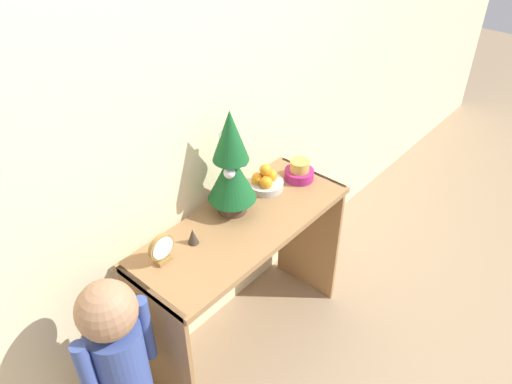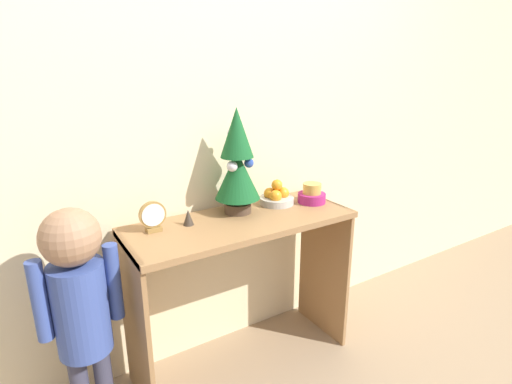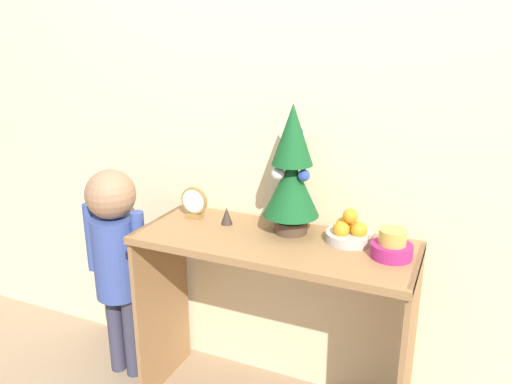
% 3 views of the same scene
% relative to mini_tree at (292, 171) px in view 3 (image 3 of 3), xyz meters
% --- Properties ---
extents(back_wall, '(7.00, 0.05, 2.50)m').
position_rel_mini_tree_xyz_m(back_wall, '(-0.03, 0.17, 0.19)').
color(back_wall, beige).
rests_on(back_wall, ground_plane).
extents(console_table, '(1.10, 0.44, 0.81)m').
position_rel_mini_tree_xyz_m(console_table, '(-0.03, -0.10, -0.45)').
color(console_table, olive).
rests_on(console_table, ground_plane).
extents(mini_tree, '(0.22, 0.22, 0.52)m').
position_rel_mini_tree_xyz_m(mini_tree, '(0.00, 0.00, 0.00)').
color(mini_tree, '#4C3828').
rests_on(mini_tree, console_table).
extents(fruit_bowl, '(0.18, 0.18, 0.13)m').
position_rel_mini_tree_xyz_m(fruit_bowl, '(0.24, 0.00, -0.21)').
color(fruit_bowl, '#B7B2A8').
rests_on(fruit_bowl, console_table).
extents(singing_bowl, '(0.15, 0.15, 0.10)m').
position_rel_mini_tree_xyz_m(singing_bowl, '(0.41, -0.08, -0.21)').
color(singing_bowl, '#9E2366').
rests_on(singing_bowl, console_table).
extents(desk_clock, '(0.12, 0.04, 0.14)m').
position_rel_mini_tree_xyz_m(desk_clock, '(-0.44, -0.02, -0.19)').
color(desk_clock, olive).
rests_on(desk_clock, console_table).
extents(figurine, '(0.05, 0.05, 0.07)m').
position_rel_mini_tree_xyz_m(figurine, '(-0.27, -0.03, -0.22)').
color(figurine, '#382D23').
rests_on(figurine, console_table).
extents(child_figure, '(0.32, 0.22, 1.01)m').
position_rel_mini_tree_xyz_m(child_figure, '(-0.78, -0.14, -0.41)').
color(child_figure, '#38384C').
rests_on(child_figure, ground_plane).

